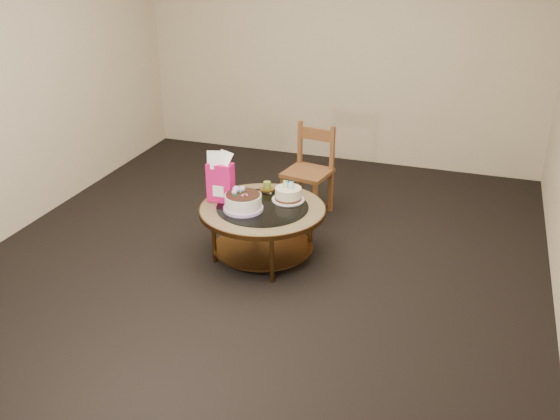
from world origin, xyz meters
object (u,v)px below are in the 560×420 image
(cream_cake, at_px, (288,194))
(decorated_cake, at_px, (243,203))
(coffee_table, at_px, (263,216))
(dining_chair, at_px, (309,171))
(gift_bag, at_px, (220,177))

(cream_cake, bearing_deg, decorated_cake, -129.95)
(coffee_table, relative_size, dining_chair, 1.21)
(coffee_table, xyz_separation_m, dining_chair, (0.11, 0.95, 0.05))
(gift_bag, bearing_deg, decorated_cake, -25.89)
(dining_chair, bearing_deg, coffee_table, -86.31)
(decorated_cake, bearing_deg, dining_chair, 77.37)
(gift_bag, relative_size, dining_chair, 0.49)
(coffee_table, bearing_deg, cream_cake, 50.36)
(gift_bag, bearing_deg, dining_chair, 62.84)
(coffee_table, relative_size, decorated_cake, 3.22)
(decorated_cake, bearing_deg, gift_bag, 154.69)
(coffee_table, height_order, gift_bag, gift_bag)
(coffee_table, distance_m, dining_chair, 0.96)
(decorated_cake, height_order, dining_chair, dining_chair)
(cream_cake, relative_size, gift_bag, 0.65)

